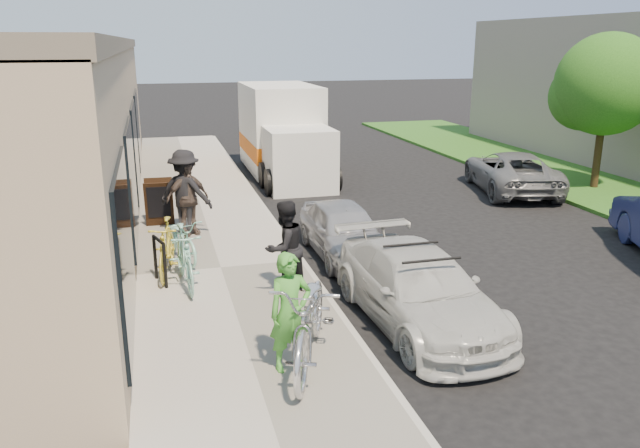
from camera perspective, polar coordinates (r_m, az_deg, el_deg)
ground at (r=9.43m, az=5.41°, el=-9.85°), size 120.00×120.00×0.00m
sidewalk at (r=11.69m, az=-9.04°, el=-4.28°), size 3.00×34.00×0.15m
curb at (r=11.93m, az=-1.61°, el=-3.69°), size 0.12×34.00×0.13m
storefront at (r=16.18m, az=-22.97°, el=7.87°), size 3.60×20.00×4.22m
bike_rack at (r=10.97m, az=-14.46°, el=-2.87°), size 0.21×0.55×0.81m
sandwich_board at (r=14.50m, az=-14.50°, el=1.95°), size 0.64×0.65×1.02m
sedan_white at (r=9.57m, az=8.93°, el=-5.84°), size 1.78×3.99×1.18m
sedan_silver at (r=12.42m, az=2.20°, el=-0.54°), size 1.29×3.21×1.09m
moving_truck at (r=20.14m, az=-3.37°, el=8.04°), size 2.21×5.76×2.82m
far_car_gray at (r=18.69m, az=17.06°, el=4.61°), size 2.88×4.51×1.16m
median_tree at (r=19.43m, az=24.58°, el=11.20°), size 2.82×2.82×4.32m
tandem_bike at (r=8.01m, az=-0.83°, el=-8.61°), size 1.62×2.50×1.24m
woman_rider at (r=7.82m, az=-2.74°, el=-8.06°), size 0.62×0.47×1.54m
man_standing at (r=10.13m, az=-3.24°, el=-2.19°), size 0.96×0.89×1.57m
cruiser_bike_a at (r=10.73m, az=-12.28°, el=-3.01°), size 0.63×1.74×1.03m
cruiser_bike_b at (r=12.07m, az=-12.62°, el=-1.32°), size 1.00×1.68×0.84m
cruiser_bike_c at (r=11.34m, az=-13.86°, el=-2.16°), size 0.73×1.70×0.99m
bystander_a at (r=13.62m, az=-12.23°, el=2.87°), size 1.36×1.18×1.83m
bystander_b at (r=13.55m, az=-12.02°, el=2.30°), size 1.01×0.68×1.59m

